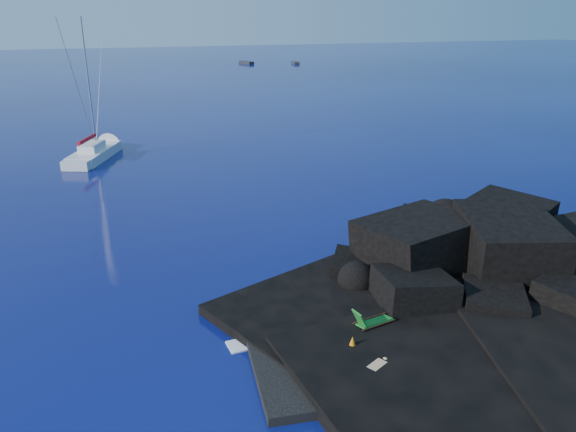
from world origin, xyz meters
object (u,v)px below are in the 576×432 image
sailboat (95,158)px  distant_boat_a (246,64)px  sunbather (377,367)px  deck_chair (375,317)px  distant_boat_b (295,64)px  marker_cone (352,344)px

sailboat → distant_boat_a: 95.10m
sunbather → distant_boat_a: bearing=48.9°
deck_chair → sunbather: bearing=-126.3°
sailboat → distant_boat_a: (36.50, 87.81, 0.00)m
deck_chair → sunbather: (-1.17, -2.54, -0.39)m
deck_chair → distant_boat_b: (37.60, 117.80, -0.92)m
sailboat → distant_boat_b: size_ratio=3.00×
sunbather → deck_chair: bearing=36.7°
sunbather → distant_boat_b: bearing=43.5°
deck_chair → marker_cone: bearing=-154.2°
deck_chair → sailboat: bearing=95.2°
marker_cone → distant_boat_b: marker_cone is taller
deck_chair → distant_boat_b: deck_chair is taller
sunbather → sailboat: bearing=75.3°
sunbather → distant_boat_a: size_ratio=0.35×
sunbather → distant_boat_b: 126.44m
sailboat → marker_cone: (8.86, -35.29, 0.67)m
sailboat → distant_boat_b: bearing=81.9°
sunbather → marker_cone: size_ratio=2.60×
deck_chair → distant_boat_a: (26.17, 121.97, -0.92)m
sailboat → distant_boat_a: sailboat is taller
sailboat → distant_boat_b: (47.93, 83.64, 0.00)m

